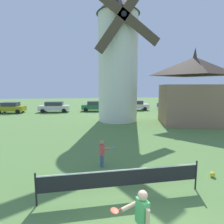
{
  "coord_description": "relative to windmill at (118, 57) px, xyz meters",
  "views": [
    {
      "loc": [
        -1.46,
        -3.22,
        3.76
      ],
      "look_at": [
        -0.12,
        4.49,
        2.69
      ],
      "focal_mm": 29.31,
      "sensor_mm": 36.0,
      "label": 1
    }
  ],
  "objects": [
    {
      "name": "windmill",
      "position": [
        0.0,
        0.0,
        0.0
      ],
      "size": [
        7.32,
        5.0,
        14.1
      ],
      "color": "silver",
      "rests_on": "ground_plane"
    },
    {
      "name": "tennis_net",
      "position": [
        -2.79,
        -14.27,
        -6.35
      ],
      "size": [
        5.65,
        0.06,
        1.1
      ],
      "color": "black",
      "rests_on": "ground_plane"
    },
    {
      "name": "player_near",
      "position": [
        -2.83,
        -16.4,
        -6.19
      ],
      "size": [
        0.87,
        0.49,
        1.49
      ],
      "color": "slate",
      "rests_on": "ground_plane"
    },
    {
      "name": "player_far",
      "position": [
        -3.16,
        -11.75,
        -6.3
      ],
      "size": [
        0.82,
        0.42,
        1.29
      ],
      "color": "slate",
      "rests_on": "ground_plane"
    },
    {
      "name": "stray_ball",
      "position": [
        1.3,
        -13.55,
        -6.92
      ],
      "size": [
        0.22,
        0.22,
        0.22
      ],
      "primitive_type": "sphere",
      "color": "yellow",
      "rests_on": "ground_plane"
    },
    {
      "name": "parked_car_mustard",
      "position": [
        -14.17,
        8.65,
        -6.22
      ],
      "size": [
        4.06,
        2.26,
        1.56
      ],
      "color": "#999919",
      "rests_on": "ground_plane"
    },
    {
      "name": "parked_car_cream",
      "position": [
        -8.03,
        8.56,
        -6.22
      ],
      "size": [
        4.59,
        2.14,
        1.56
      ],
      "color": "silver",
      "rests_on": "ground_plane"
    },
    {
      "name": "parked_car_green",
      "position": [
        -1.88,
        8.76,
        -6.22
      ],
      "size": [
        4.25,
        2.27,
        1.56
      ],
      "color": "#1E6638",
      "rests_on": "ground_plane"
    },
    {
      "name": "parked_car_silver",
      "position": [
        4.71,
        8.78,
        -6.22
      ],
      "size": [
        4.58,
        2.34,
        1.56
      ],
      "color": "silver",
      "rests_on": "ground_plane"
    },
    {
      "name": "parked_car_blue",
      "position": [
        11.11,
        9.14,
        -6.22
      ],
      "size": [
        4.18,
        2.01,
        1.56
      ],
      "color": "#334C99",
      "rests_on": "ground_plane"
    },
    {
      "name": "chapel",
      "position": [
        7.06,
        -3.19,
        -3.75
      ],
      "size": [
        7.25,
        6.05,
        7.6
      ],
      "color": "#937056",
      "rests_on": "ground_plane"
    }
  ]
}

